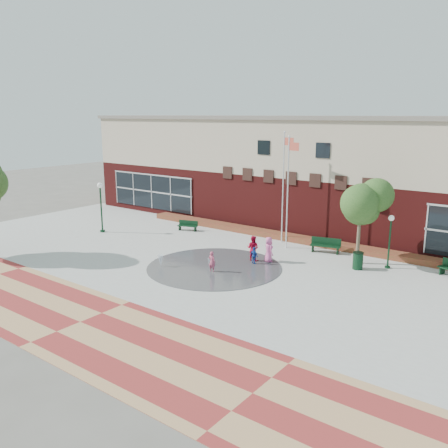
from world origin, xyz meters
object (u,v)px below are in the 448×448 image
Objects in this scene: flagpole_left at (284,182)px; trash_can at (358,261)px; bench_left at (188,228)px; flagpole_right at (288,187)px; child_splash at (212,262)px.

flagpole_left is 7.49× the size of trash_can.
trash_can is at bearing -22.54° from bench_left.
flagpole_left is at bearing 145.17° from flagpole_right.
flagpole_left is 1.64m from flagpole_right.
flagpole_right is at bearing 165.30° from trash_can.
trash_can is (6.95, -2.77, -3.99)m from flagpole_left.
bench_left is 1.58× the size of trash_can.
flagpole_right reaches higher than child_splash.
flagpole_left is 4.75× the size of bench_left.
bench_left is at bearing -43.41° from child_splash.
child_splash is at bearing -139.73° from trash_can.
flagpole_left reaches higher than trash_can.
trash_can is at bearing -0.77° from flagpole_right.
child_splash reaches higher than trash_can.
flagpole_left is 1.03× the size of flagpole_right.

